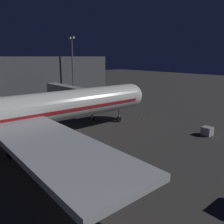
% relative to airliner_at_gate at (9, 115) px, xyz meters
% --- Properties ---
extents(ground_plane, '(320.00, 320.00, 0.00)m').
position_rel_airliner_at_gate_xyz_m(ground_plane, '(-0.00, -9.92, -5.40)').
color(ground_plane, '#383533').
extents(airliner_at_gate, '(53.96, 58.71, 20.10)m').
position_rel_airliner_at_gate_xyz_m(airliner_at_gate, '(0.00, 0.00, 0.00)').
color(airliner_at_gate, silver).
rests_on(airliner_at_gate, ground_plane).
extents(jet_bridge, '(22.91, 3.40, 7.07)m').
position_rel_airliner_at_gate_xyz_m(jet_bridge, '(12.25, -19.20, 0.13)').
color(jet_bridge, '#9E9E99').
rests_on(jet_bridge, ground_plane).
extents(apron_floodlight_mast, '(2.90, 0.50, 19.83)m').
position_rel_airliner_at_gate_xyz_m(apron_floodlight_mast, '(25.50, -26.74, 5.98)').
color(apron_floodlight_mast, '#59595E').
rests_on(apron_floodlight_mast, ground_plane).
extents(baggage_container_near_belt, '(1.72, 1.72, 1.58)m').
position_rel_airliner_at_gate_xyz_m(baggage_container_near_belt, '(-17.22, -29.39, -4.61)').
color(baggage_container_near_belt, '#B7BABF').
rests_on(baggage_container_near_belt, ground_plane).
extents(traffic_cone_nose_port, '(0.36, 0.36, 0.55)m').
position_rel_airliner_at_gate_xyz_m(traffic_cone_nose_port, '(-2.20, -28.43, -5.13)').
color(traffic_cone_nose_port, orange).
rests_on(traffic_cone_nose_port, ground_plane).
extents(traffic_cone_nose_starboard, '(0.36, 0.36, 0.55)m').
position_rel_airliner_at_gate_xyz_m(traffic_cone_nose_starboard, '(2.20, -28.43, -5.13)').
color(traffic_cone_nose_starboard, orange).
rests_on(traffic_cone_nose_starboard, ground_plane).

